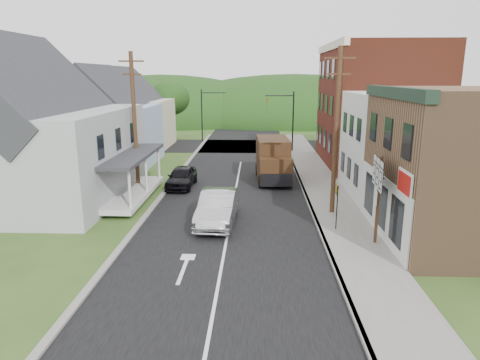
# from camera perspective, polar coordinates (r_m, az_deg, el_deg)

# --- Properties ---
(ground) EXTENTS (120.00, 120.00, 0.00)m
(ground) POSITION_cam_1_polar(r_m,az_deg,el_deg) (20.82, -1.70, -7.44)
(ground) COLOR #2D4719
(ground) RESTS_ON ground
(road) EXTENTS (9.00, 90.00, 0.02)m
(road) POSITION_cam_1_polar(r_m,az_deg,el_deg) (30.34, -0.44, -0.60)
(road) COLOR black
(road) RESTS_ON ground
(cross_road) EXTENTS (60.00, 9.00, 0.02)m
(cross_road) POSITION_cam_1_polar(r_m,az_deg,el_deg) (46.99, 0.51, 4.55)
(cross_road) COLOR black
(cross_road) RESTS_ON ground
(sidewalk_right) EXTENTS (2.80, 55.00, 0.15)m
(sidewalk_right) POSITION_cam_1_polar(r_m,az_deg,el_deg) (28.72, 11.22, -1.54)
(sidewalk_right) COLOR slate
(sidewalk_right) RESTS_ON ground
(curb_right) EXTENTS (0.20, 55.00, 0.15)m
(curb_right) POSITION_cam_1_polar(r_m,az_deg,el_deg) (28.54, 8.54, -1.53)
(curb_right) COLOR slate
(curb_right) RESTS_ON ground
(curb_left) EXTENTS (0.30, 55.00, 0.12)m
(curb_left) POSITION_cam_1_polar(r_m,az_deg,el_deg) (28.99, -9.84, -1.37)
(curb_left) COLOR slate
(curb_left) RESTS_ON ground
(storefront_tan) EXTENTS (8.00, 8.00, 7.00)m
(storefront_tan) POSITION_cam_1_polar(r_m,az_deg,el_deg) (22.14, 28.85, 1.56)
(storefront_tan) COLOR brown
(storefront_tan) RESTS_ON ground
(storefront_white) EXTENTS (8.00, 7.00, 6.50)m
(storefront_white) POSITION_cam_1_polar(r_m,az_deg,el_deg) (28.96, 22.31, 4.24)
(storefront_white) COLOR silver
(storefront_white) RESTS_ON ground
(storefront_red) EXTENTS (8.00, 12.00, 10.00)m
(storefront_red) POSITION_cam_1_polar(r_m,az_deg,el_deg) (37.78, 17.68, 9.29)
(storefront_red) COLOR #602516
(storefront_red) RESTS_ON ground
(house_gray) EXTENTS (10.20, 12.24, 8.35)m
(house_gray) POSITION_cam_1_polar(r_m,az_deg,el_deg) (28.85, -25.54, 5.87)
(house_gray) COLOR #9EA0A3
(house_gray) RESTS_ON ground
(house_blue) EXTENTS (7.14, 8.16, 7.28)m
(house_blue) POSITION_cam_1_polar(r_m,az_deg,el_deg) (38.60, -16.64, 7.50)
(house_blue) COLOR #95ABCC
(house_blue) RESTS_ON ground
(house_cream) EXTENTS (7.14, 8.16, 7.28)m
(house_cream) POSITION_cam_1_polar(r_m,az_deg,el_deg) (47.31, -13.75, 8.73)
(house_cream) COLOR beige
(house_cream) RESTS_ON ground
(utility_pole_right) EXTENTS (1.60, 0.26, 9.00)m
(utility_pole_right) POSITION_cam_1_polar(r_m,az_deg,el_deg) (23.43, 12.69, 6.39)
(utility_pole_right) COLOR #472D19
(utility_pole_right) RESTS_ON ground
(utility_pole_left) EXTENTS (1.60, 0.26, 9.00)m
(utility_pole_left) POSITION_cam_1_polar(r_m,az_deg,el_deg) (28.61, -13.88, 7.61)
(utility_pole_left) COLOR #472D19
(utility_pole_left) RESTS_ON ground
(traffic_signal_right) EXTENTS (2.87, 0.20, 6.00)m
(traffic_signal_right) POSITION_cam_1_polar(r_m,az_deg,el_deg) (43.13, 6.17, 8.68)
(traffic_signal_right) COLOR black
(traffic_signal_right) RESTS_ON ground
(traffic_signal_left) EXTENTS (2.87, 0.20, 6.00)m
(traffic_signal_left) POSITION_cam_1_polar(r_m,az_deg,el_deg) (50.33, -4.33, 9.43)
(traffic_signal_left) COLOR black
(traffic_signal_left) RESTS_ON ground
(tree_left_b) EXTENTS (4.80, 4.80, 6.94)m
(tree_left_b) POSITION_cam_1_polar(r_m,az_deg,el_deg) (36.44, -28.37, 7.98)
(tree_left_b) COLOR #382616
(tree_left_b) RESTS_ON ground
(tree_left_c) EXTENTS (5.80, 5.80, 8.41)m
(tree_left_c) POSITION_cam_1_polar(r_m,az_deg,el_deg) (44.34, -25.59, 10.40)
(tree_left_c) COLOR #382616
(tree_left_c) RESTS_ON ground
(tree_left_d) EXTENTS (4.80, 4.80, 6.94)m
(tree_left_d) POSITION_cam_1_polar(r_m,az_deg,el_deg) (52.46, -9.36, 10.70)
(tree_left_d) COLOR #382616
(tree_left_d) RESTS_ON ground
(forested_ridge) EXTENTS (90.00, 30.00, 16.00)m
(forested_ridge) POSITION_cam_1_polar(r_m,az_deg,el_deg) (74.76, 1.15, 7.99)
(forested_ridge) COLOR black
(forested_ridge) RESTS_ON ground
(silver_sedan) EXTENTS (2.04, 5.20, 1.68)m
(silver_sedan) POSITION_cam_1_polar(r_m,az_deg,el_deg) (22.28, -2.95, -3.72)
(silver_sedan) COLOR #BCBBC0
(silver_sedan) RESTS_ON ground
(dark_sedan) EXTENTS (1.84, 4.27, 1.44)m
(dark_sedan) POSITION_cam_1_polar(r_m,az_deg,el_deg) (29.70, -7.80, 0.38)
(dark_sedan) COLOR black
(dark_sedan) RESTS_ON ground
(delivery_van) EXTENTS (2.54, 5.62, 3.08)m
(delivery_van) POSITION_cam_1_polar(r_m,az_deg,el_deg) (31.18, 4.43, 2.69)
(delivery_van) COLOR #321D0D
(delivery_van) RESTS_ON ground
(route_sign_cluster) EXTENTS (0.30, 2.27, 3.98)m
(route_sign_cluster) POSITION_cam_1_polar(r_m,az_deg,el_deg) (19.82, 17.90, -0.94)
(route_sign_cluster) COLOR #472D19
(route_sign_cluster) RESTS_ON sidewalk_right
(warning_sign) EXTENTS (0.26, 0.61, 2.35)m
(warning_sign) POSITION_cam_1_polar(r_m,az_deg,el_deg) (21.32, 12.79, -2.58)
(warning_sign) COLOR black
(warning_sign) RESTS_ON sidewalk_right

